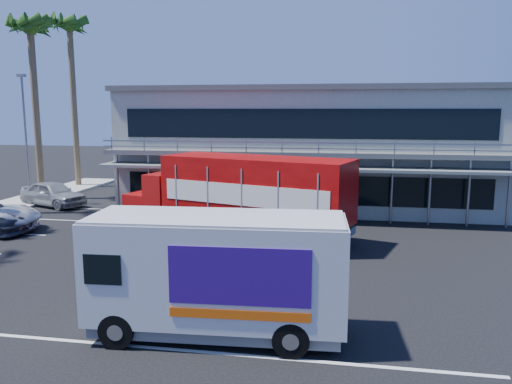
# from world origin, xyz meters

# --- Properties ---
(ground) EXTENTS (120.00, 120.00, 0.00)m
(ground) POSITION_xyz_m (0.00, 0.00, 0.00)
(ground) COLOR black
(ground) RESTS_ON ground
(building) EXTENTS (22.40, 12.00, 7.30)m
(building) POSITION_xyz_m (3.00, 14.94, 3.66)
(building) COLOR gray
(building) RESTS_ON ground
(palm_e) EXTENTS (2.80, 2.80, 12.25)m
(palm_e) POSITION_xyz_m (-14.70, 13.00, 10.57)
(palm_e) COLOR brown
(palm_e) RESTS_ON ground
(palm_f) EXTENTS (2.80, 2.80, 13.25)m
(palm_f) POSITION_xyz_m (-15.10, 18.50, 11.47)
(palm_f) COLOR brown
(palm_f) RESTS_ON ground
(light_pole_far) EXTENTS (0.50, 0.25, 8.09)m
(light_pole_far) POSITION_xyz_m (-14.20, 11.00, 4.50)
(light_pole_far) COLOR gray
(light_pole_far) RESTS_ON ground
(red_truck) EXTENTS (11.61, 5.96, 3.82)m
(red_truck) POSITION_xyz_m (0.59, 5.24, 2.10)
(red_truck) COLOR #A50E0D
(red_truck) RESTS_ON ground
(white_van) EXTENTS (6.77, 2.64, 3.25)m
(white_van) POSITION_xyz_m (1.99, -5.00, 1.72)
(white_van) COLOR silver
(white_van) RESTS_ON ground
(parked_car_e) EXTENTS (4.98, 3.39, 1.57)m
(parked_car_e) POSITION_xyz_m (-12.50, 10.80, 0.79)
(parked_car_e) COLOR gray
(parked_car_e) RESTS_ON ground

